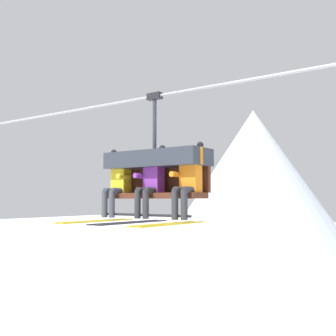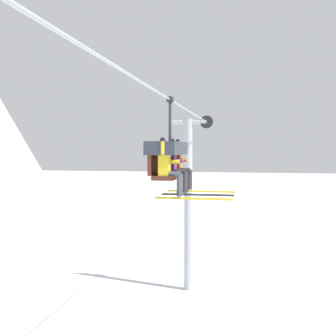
# 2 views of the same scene
# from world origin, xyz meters

# --- Properties ---
(mountain_peak_west) EXTENTS (21.36, 21.36, 16.16)m
(mountain_peak_west) POSITION_xyz_m (-14.53, 39.46, 8.08)
(mountain_peak_west) COLOR silver
(mountain_peak_west) RESTS_ON ground_plane
(lift_cable) EXTENTS (19.59, 0.05, 0.05)m
(lift_cable) POSITION_xyz_m (1.04, -0.80, 7.47)
(lift_cable) COLOR #9EA3A8
(chairlift_chair) EXTENTS (1.96, 0.74, 2.20)m
(chairlift_chair) POSITION_xyz_m (1.21, -0.73, 6.19)
(chairlift_chair) COLOR #512819
(skier_yellow) EXTENTS (0.48, 1.70, 1.34)m
(skier_yellow) POSITION_xyz_m (0.43, -0.94, 5.92)
(skier_yellow) COLOR yellow
(skier_purple) EXTENTS (0.48, 1.70, 1.34)m
(skier_purple) POSITION_xyz_m (1.21, -0.94, 5.92)
(skier_purple) COLOR purple
(skier_orange) EXTENTS (0.48, 1.70, 1.34)m
(skier_orange) POSITION_xyz_m (1.98, -0.94, 5.92)
(skier_orange) COLOR orange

